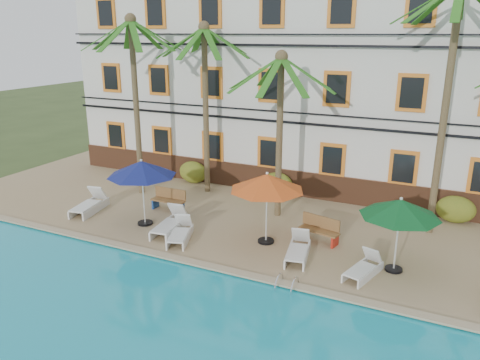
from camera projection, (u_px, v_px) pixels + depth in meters
The scene contains 22 objects.
ground at pixel (233, 264), 15.88m from camera, with size 100.00×100.00×0.00m, color #384C23.
pool_deck at pixel (284, 212), 20.15m from camera, with size 30.00×12.00×0.25m, color tan.
pool_coping at pixel (220, 269), 15.02m from camera, with size 30.00×0.35×0.06m, color tan.
hotel_building at pixel (322, 78), 22.86m from camera, with size 25.40×6.44×10.22m.
palm_a at pixel (135, 82), 20.69m from camera, with size 4.30×4.30×8.07m.
palm_b at pixel (205, 86), 20.93m from camera, with size 4.30×4.30×7.76m.
palm_c at pixel (280, 111), 18.20m from camera, with size 4.30×4.30×6.66m.
palm_d at pixel (449, 79), 16.13m from camera, with size 4.30×4.30×9.09m.
shrub_left at pixel (193, 172), 23.55m from camera, with size 1.50×0.90×1.10m, color #1C5317.
shrub_mid at pixel (277, 184), 21.71m from camera, with size 1.50×0.90×1.10m, color #1C5317.
shrub_right at pixel (456, 209), 18.61m from camera, with size 1.50×0.90×1.10m, color #1C5317.
umbrella_blue at pixel (142, 169), 17.91m from camera, with size 2.68×2.68×2.67m.
umbrella_red at pixel (267, 183), 16.31m from camera, with size 2.67×2.67×2.66m.
umbrella_green at pixel (400, 208), 14.33m from camera, with size 2.49×2.49×2.49m.
lounger_a at pixel (90, 204), 19.82m from camera, with size 1.09×2.15×0.97m.
lounger_b at pixel (171, 224), 17.81m from camera, with size 0.98×2.13×0.97m.
lounger_c at pixel (180, 233), 17.09m from camera, with size 1.22×1.92×0.86m.
lounger_d at pixel (298, 250), 15.76m from camera, with size 1.00×1.96×0.89m.
lounger_e at pixel (364, 268), 14.58m from camera, with size 1.04×1.78×0.79m.
bench_left at pixel (169, 199), 19.98m from camera, with size 1.50×0.49×0.93m.
bench_right at pixel (320, 229), 16.94m from camera, with size 1.57×0.80×0.93m.
pool_ladder at pixel (287, 287), 14.00m from camera, with size 0.54×0.74×0.74m.
Camera 1 is at (6.33, -12.80, 7.53)m, focal length 35.00 mm.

